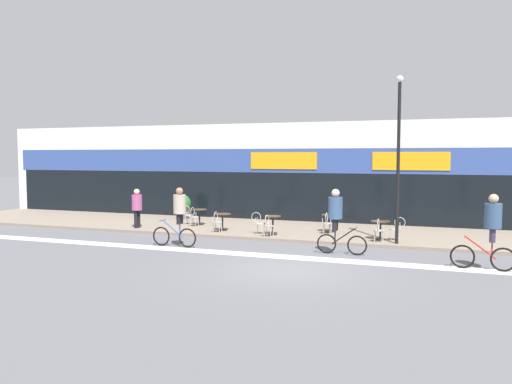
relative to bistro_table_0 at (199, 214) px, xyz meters
The scene contains 23 objects.
ground_plane 9.51m from the bistro_table_0, 48.48° to the right, with size 120.00×120.00×0.00m, color #5B5B60.
sidewalk_slab 6.32m from the bistro_table_0, ahead, with size 40.00×5.50×0.12m, color gray.
storefront_facade 8.16m from the bistro_table_0, 37.66° to the left, with size 40.00×4.06×5.01m.
bike_lane_stripe 8.27m from the bistro_table_0, 40.28° to the right, with size 36.00×0.70×0.01m, color silver.
bistro_table_0 is the anchor object (origin of this frame).
bistro_table_1 2.18m from the bistro_table_0, 36.70° to the right, with size 0.74×0.74×0.73m.
bistro_table_2 4.48m from the bistro_table_0, 21.90° to the right, with size 0.67×0.67×0.78m.
bistro_table_3 6.23m from the bistro_table_0, ahead, with size 0.73×0.73×0.74m.
bistro_table_4 8.58m from the bistro_table_0, ahead, with size 0.75×0.75×0.72m.
cafe_chair_0_near 0.63m from the bistro_table_0, 89.83° to the right, with size 0.41×0.58×0.90m.
cafe_chair_0_side 0.63m from the bistro_table_0, behind, with size 0.59×0.43×0.90m.
cafe_chair_1_near 2.60m from the bistro_table_0, 47.78° to the right, with size 0.41×0.58×0.90m.
cafe_chair_2_near 4.74m from the bistro_table_0, 28.95° to the right, with size 0.43×0.59×0.90m.
cafe_chair_2_side 3.91m from the bistro_table_0, 25.43° to the right, with size 0.59×0.44×0.90m.
cafe_chair_3_near 6.27m from the bistro_table_0, ahead, with size 0.40×0.58×0.90m.
cafe_chair_4_near 8.70m from the bistro_table_0, 13.82° to the right, with size 0.42×0.58×0.90m.
cafe_chair_4_side 9.19m from the bistro_table_0, ahead, with size 0.59×0.42×0.90m.
planter_pot 2.48m from the bistro_table_0, 135.07° to the left, with size 0.75×0.75×1.24m.
lamp_post 9.82m from the bistro_table_0, 13.29° to the right, with size 0.26×0.26×6.13m.
cyclist_0 13.05m from the bistro_table_0, 23.62° to the right, with size 1.80×0.55×2.25m.
cyclist_1 5.15m from the bistro_table_0, 72.60° to the right, with size 1.81×0.49×2.20m.
cyclist_2 8.44m from the bistro_table_0, 30.33° to the right, with size 1.71×0.48×2.23m.
pedestrian_near_end 2.92m from the bistro_table_0, 139.69° to the right, with size 0.53×0.53×1.76m.
Camera 1 is at (4.04, -13.96, 3.34)m, focal length 35.00 mm.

